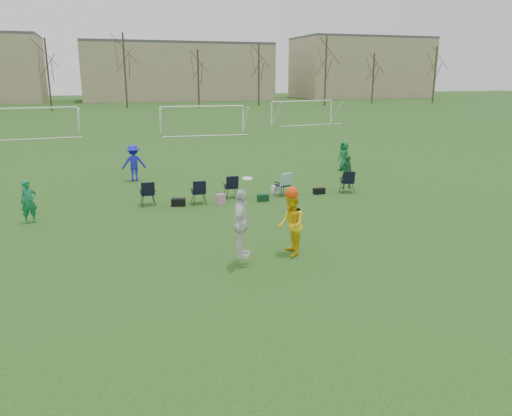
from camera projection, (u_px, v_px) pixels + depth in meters
name	position (u px, v px, depth m)	size (l,w,h in m)	color
ground	(300.00, 266.00, 13.49)	(260.00, 260.00, 0.00)	#1F4A17
fielder_green_near	(29.00, 202.00, 17.33)	(0.55, 0.36, 1.52)	#147247
fielder_blue	(134.00, 163.00, 24.29)	(1.14, 0.66, 1.76)	#1A1EC5
fielder_green_far	(344.00, 156.00, 26.97)	(0.77, 0.50, 1.58)	#136B35
center_contest	(269.00, 224.00, 13.76)	(2.44, 1.45, 2.42)	white
sideline_setup	(259.00, 186.00, 21.00)	(9.30, 1.88, 1.64)	#103D1E
goal_left	(32.00, 114.00, 41.37)	(7.39, 0.76, 2.46)	white
goal_mid	(202.00, 112.00, 43.64)	(7.40, 0.63, 2.46)	white
goal_right	(302.00, 106.00, 52.68)	(7.35, 1.14, 2.46)	white
tree_line	(127.00, 75.00, 76.57)	(110.28, 3.28, 11.40)	#382B21
building_row	(151.00, 71.00, 102.32)	(126.00, 16.00, 13.00)	tan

